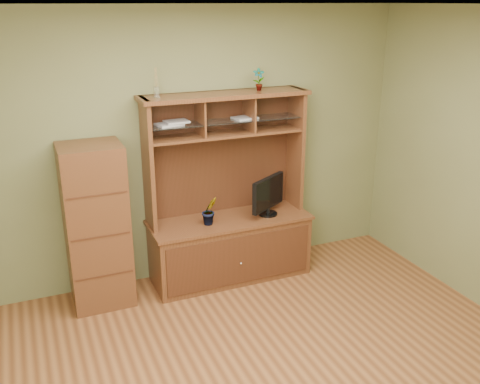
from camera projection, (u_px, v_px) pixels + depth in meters
room at (284, 218)px, 3.58m from camera, size 4.54×4.04×2.74m
media_hutch at (229, 229)px, 5.46m from camera, size 1.66×0.61×1.90m
monitor at (268, 195)px, 5.42m from camera, size 0.45×0.30×0.40m
orchid_plant at (210, 211)px, 5.21m from camera, size 0.17×0.15×0.28m
top_plant at (259, 79)px, 5.16m from camera, size 0.13×0.11×0.21m
reed_diffuser at (156, 86)px, 4.79m from camera, size 0.05×0.05×0.27m
magazines at (197, 121)px, 5.04m from camera, size 1.02×0.22×0.04m
side_cabinet at (97, 226)px, 4.90m from camera, size 0.55×0.50×1.54m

